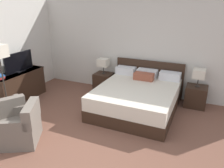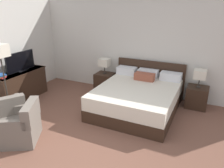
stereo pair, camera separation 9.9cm
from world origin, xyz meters
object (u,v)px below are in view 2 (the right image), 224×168
object	(u,v)px
tv	(20,62)
book_red_cover	(1,77)
nightstand_right	(197,97)
dresser	(21,85)
armchair_by_window	(7,115)
armchair_companion	(20,127)
floor_lamp	(0,57)
nightstand_left	(105,82)
table_lamp_right	(200,75)
book_small_top	(1,75)
book_blue_cover	(0,76)
bed	(138,97)
table_lamp_left	(104,63)

from	to	relation	value
tv	book_red_cover	xyz separation A→B (m)	(-0.01, -0.63, -0.23)
nightstand_right	dresser	xyz separation A→B (m)	(-4.29, -1.47, 0.13)
book_red_cover	tv	bearing A→B (deg)	89.44
nightstand_right	armchair_by_window	bearing A→B (deg)	-141.84
dresser	armchair_companion	distance (m)	2.04
armchair_companion	floor_lamp	size ratio (longest dim) A/B	0.58
nightstand_right	book_red_cover	bearing A→B (deg)	-154.99
dresser	book_red_cover	distance (m)	0.66
nightstand_left	dresser	world-z (taller)	dresser
tv	nightstand_right	bearing A→B (deg)	17.70
table_lamp_right	armchair_by_window	bearing A→B (deg)	-141.83
armchair_companion	floor_lamp	xyz separation A→B (m)	(-1.10, 0.69, 1.06)
book_red_cover	armchair_by_window	size ratio (longest dim) A/B	0.23
book_small_top	armchair_companion	world-z (taller)	book_small_top
nightstand_right	table_lamp_right	bearing A→B (deg)	90.00
nightstand_right	book_small_top	bearing A→B (deg)	-154.94
book_small_top	armchair_by_window	bearing A→B (deg)	-37.69
nightstand_left	book_blue_cover	xyz separation A→B (m)	(-1.76, -2.00, 0.54)
nightstand_left	armchair_companion	world-z (taller)	armchair_companion
bed	book_blue_cover	distance (m)	3.32
table_lamp_left	table_lamp_right	bearing A→B (deg)	0.00
nightstand_left	table_lamp_left	size ratio (longest dim) A/B	1.21
armchair_by_window	armchair_companion	xyz separation A→B (m)	(0.59, -0.20, 0.00)
tv	armchair_by_window	distance (m)	1.73
bed	nightstand_right	bearing A→B (deg)	30.40
table_lamp_right	armchair_companion	world-z (taller)	table_lamp_right
book_blue_cover	tv	bearing A→B (deg)	88.70
nightstand_right	book_small_top	distance (m)	4.76
nightstand_left	nightstand_right	world-z (taller)	same
table_lamp_right	floor_lamp	size ratio (longest dim) A/B	0.27
floor_lamp	dresser	bearing A→B (deg)	116.52
table_lamp_left	book_red_cover	bearing A→B (deg)	-131.16
tv	book_small_top	world-z (taller)	tv
book_small_top	armchair_companion	bearing A→B (deg)	-31.03
nightstand_left	table_lamp_left	distance (m)	0.58
dresser	floor_lamp	bearing A→B (deg)	-63.48
armchair_companion	book_blue_cover	bearing A→B (deg)	149.31
dresser	book_blue_cover	size ratio (longest dim) A/B	6.98
table_lamp_left	book_small_top	xyz separation A→B (m)	(-1.74, -2.00, -0.02)
floor_lamp	bed	bearing A→B (deg)	28.59
book_red_cover	armchair_by_window	xyz separation A→B (m)	(0.89, -0.68, -0.49)
bed	dresser	xyz separation A→B (m)	(-3.02, -0.72, 0.07)
nightstand_right	table_lamp_left	bearing A→B (deg)	179.97
nightstand_right	armchair_by_window	xyz separation A→B (m)	(-3.41, -2.68, 0.02)
book_red_cover	armchair_companion	distance (m)	1.78
armchair_by_window	armchair_companion	world-z (taller)	same
bed	book_blue_cover	size ratio (longest dim) A/B	10.25
bed	armchair_by_window	bearing A→B (deg)	-137.88
nightstand_right	tv	xyz separation A→B (m)	(-4.29, -1.37, 0.73)
dresser	tv	bearing A→B (deg)	88.51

